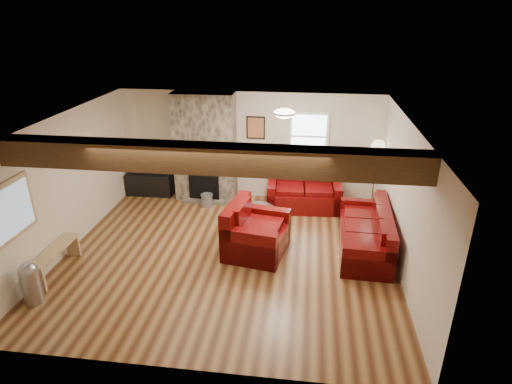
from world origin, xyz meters
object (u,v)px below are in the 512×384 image
television (148,163)px  floor_lamp (378,152)px  sofa_three (365,230)px  coffee_table (252,221)px  loveseat (304,190)px  tv_cabinet (151,184)px  armchair_red (257,229)px

television → floor_lamp: bearing=-4.6°
floor_lamp → sofa_three: bearing=-101.4°
sofa_three → coffee_table: sofa_three is taller
loveseat → tv_cabinet: size_ratio=1.51×
sofa_three → floor_lamp: (0.32, 1.59, 1.02)m
coffee_table → loveseat: bearing=51.5°
armchair_red → tv_cabinet: armchair_red is taller
armchair_red → coffee_table: bearing=23.1°
loveseat → tv_cabinet: (-3.71, 0.30, -0.16)m
floor_lamp → loveseat: bearing=175.5°
armchair_red → tv_cabinet: 3.73m
sofa_three → tv_cabinet: bearing=-109.9°
loveseat → floor_lamp: bearing=-7.7°
loveseat → tv_cabinet: 3.73m
sofa_three → coffee_table: (-2.17, 0.45, -0.17)m
tv_cabinet → television: television is taller
television → floor_lamp: (5.21, -0.42, 0.63)m
floor_lamp → coffee_table: bearing=-155.4°
armchair_red → floor_lamp: size_ratio=0.70×
television → sofa_three: bearing=-22.3°
coffee_table → tv_cabinet: 3.13m
sofa_three → armchair_red: armchair_red is taller
loveseat → coffee_table: loveseat is taller
loveseat → television: bearing=172.2°
tv_cabinet → floor_lamp: floor_lamp is taller
armchair_red → tv_cabinet: size_ratio=1.09×
armchair_red → sofa_three: bearing=-70.7°
loveseat → coffee_table: size_ratio=1.70×
coffee_table → television: (-2.71, 1.56, 0.56)m
armchair_red → coffee_table: (-0.19, 0.78, -0.24)m
armchair_red → television: television is taller
television → floor_lamp: size_ratio=0.53×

